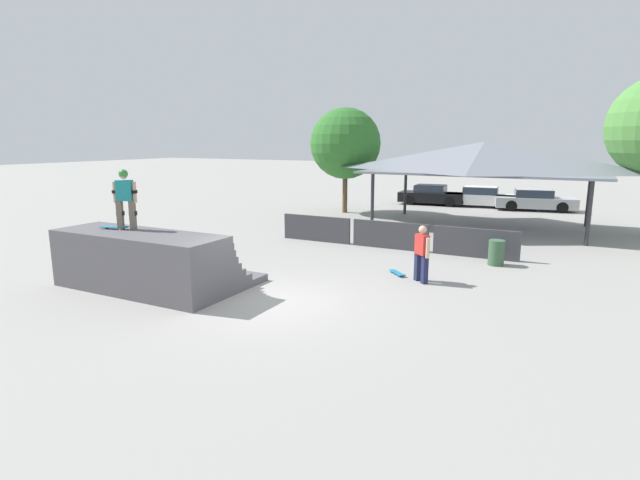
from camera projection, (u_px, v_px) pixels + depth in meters
ground_plane at (268, 302)px, 12.92m from camera, size 160.00×160.00×0.00m
quarter_pipe_ramp at (148, 263)px, 14.06m from camera, size 5.19×3.30×1.63m
skater_on_deck at (125, 195)px, 13.95m from camera, size 0.71×0.47×1.70m
skateboard_on_deck at (115, 227)px, 14.18m from camera, size 0.87×0.39×0.09m
bystander_walking at (422, 251)px, 14.57m from camera, size 0.59×0.52×1.69m
skateboard_on_ground at (397, 273)px, 15.52m from camera, size 0.71×0.72×0.09m
barrier_fence at (390, 235)px, 19.18m from camera, size 9.42×0.12×1.05m
pavilion_shelter at (484, 158)px, 23.40m from camera, size 10.72×5.91×4.06m
tree_beside_pavilion at (345, 144)px, 28.16m from camera, size 3.99×3.99×5.93m
trash_bin at (496, 253)px, 16.66m from camera, size 0.52×0.52×0.85m
parked_car_black at (432, 195)px, 32.38m from camera, size 4.24×1.99×1.27m
parked_car_white at (482, 197)px, 31.26m from camera, size 4.59×2.12×1.27m
parked_car_silver at (535, 200)px, 29.60m from camera, size 4.72×2.47×1.27m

